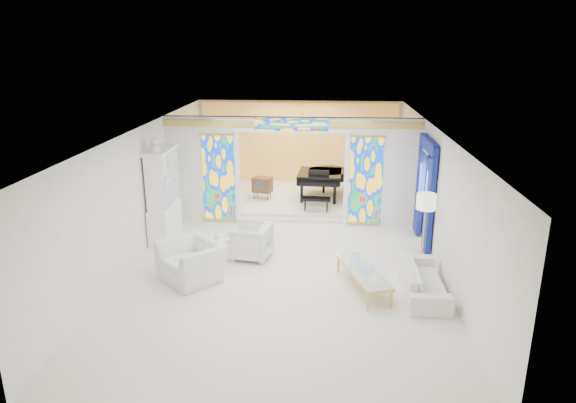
# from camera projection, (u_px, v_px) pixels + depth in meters

# --- Properties ---
(floor) EXTENTS (12.00, 12.00, 0.00)m
(floor) POSITION_uv_depth(u_px,v_px,m) (286.00, 250.00, 12.71)
(floor) COLOR silver
(floor) RESTS_ON ground
(ceiling) EXTENTS (7.00, 12.00, 0.02)m
(ceiling) POSITION_uv_depth(u_px,v_px,m) (286.00, 129.00, 11.82)
(ceiling) COLOR silver
(ceiling) RESTS_ON wall_back
(wall_back) EXTENTS (7.00, 0.02, 3.00)m
(wall_back) POSITION_uv_depth(u_px,v_px,m) (299.00, 144.00, 17.98)
(wall_back) COLOR white
(wall_back) RESTS_ON floor
(wall_front) EXTENTS (7.00, 0.02, 3.00)m
(wall_front) POSITION_uv_depth(u_px,v_px,m) (251.00, 322.00, 6.55)
(wall_front) COLOR white
(wall_front) RESTS_ON floor
(wall_left) EXTENTS (0.02, 12.00, 3.00)m
(wall_left) POSITION_uv_depth(u_px,v_px,m) (143.00, 189.00, 12.51)
(wall_left) COLOR white
(wall_left) RESTS_ON floor
(wall_right) EXTENTS (0.02, 12.00, 3.00)m
(wall_right) POSITION_uv_depth(u_px,v_px,m) (435.00, 195.00, 12.02)
(wall_right) COLOR white
(wall_right) RESTS_ON floor
(partition_wall) EXTENTS (7.00, 0.22, 3.00)m
(partition_wall) POSITION_uv_depth(u_px,v_px,m) (292.00, 166.00, 14.12)
(partition_wall) COLOR white
(partition_wall) RESTS_ON floor
(stained_glass_left) EXTENTS (0.90, 0.04, 2.40)m
(stained_glass_left) POSITION_uv_depth(u_px,v_px,m) (219.00, 178.00, 14.26)
(stained_glass_left) COLOR gold
(stained_glass_left) RESTS_ON partition_wall
(stained_glass_right) EXTENTS (0.90, 0.04, 2.40)m
(stained_glass_right) POSITION_uv_depth(u_px,v_px,m) (366.00, 181.00, 13.98)
(stained_glass_right) COLOR gold
(stained_glass_right) RESTS_ON partition_wall
(stained_glass_transom) EXTENTS (2.00, 0.04, 0.34)m
(stained_glass_transom) POSITION_uv_depth(u_px,v_px,m) (292.00, 124.00, 13.67)
(stained_glass_transom) COLOR gold
(stained_glass_transom) RESTS_ON partition_wall
(alcove_platform) EXTENTS (6.80, 3.80, 0.18)m
(alcove_platform) POSITION_uv_depth(u_px,v_px,m) (296.00, 198.00, 16.59)
(alcove_platform) COLOR silver
(alcove_platform) RESTS_ON floor
(gold_curtain_back) EXTENTS (6.70, 0.10, 2.90)m
(gold_curtain_back) POSITION_uv_depth(u_px,v_px,m) (299.00, 145.00, 17.86)
(gold_curtain_back) COLOR #F0B853
(gold_curtain_back) RESTS_ON wall_back
(chandelier) EXTENTS (0.48, 0.48, 0.30)m
(chandelier) POSITION_uv_depth(u_px,v_px,m) (303.00, 123.00, 15.74)
(chandelier) COLOR gold
(chandelier) RESTS_ON ceiling
(blue_drapes) EXTENTS (0.14, 1.85, 2.65)m
(blue_drapes) POSITION_uv_depth(u_px,v_px,m) (425.00, 183.00, 12.67)
(blue_drapes) COLOR navy
(blue_drapes) RESTS_ON wall_right
(china_cabinet) EXTENTS (0.56, 1.46, 2.72)m
(china_cabinet) POSITION_uv_depth(u_px,v_px,m) (163.00, 195.00, 13.15)
(china_cabinet) COLOR white
(china_cabinet) RESTS_ON floor
(armchair_left) EXTENTS (1.69, 1.69, 0.83)m
(armchair_left) POSITION_uv_depth(u_px,v_px,m) (192.00, 261.00, 11.03)
(armchair_left) COLOR white
(armchair_left) RESTS_ON floor
(armchair_right) EXTENTS (1.04, 1.02, 0.84)m
(armchair_right) POSITION_uv_depth(u_px,v_px,m) (250.00, 241.00, 12.13)
(armchair_right) COLOR white
(armchair_right) RESTS_ON floor
(sofa) EXTENTS (0.82, 2.08, 0.61)m
(sofa) POSITION_uv_depth(u_px,v_px,m) (423.00, 279.00, 10.43)
(sofa) COLOR white
(sofa) RESTS_ON floor
(side_table) EXTENTS (0.59, 0.59, 0.66)m
(side_table) POSITION_uv_depth(u_px,v_px,m) (218.00, 248.00, 11.69)
(side_table) COLOR white
(side_table) RESTS_ON floor
(vase) EXTENTS (0.18, 0.18, 0.17)m
(vase) POSITION_uv_depth(u_px,v_px,m) (217.00, 235.00, 11.60)
(vase) COLOR silver
(vase) RESTS_ON side_table
(coffee_table) EXTENTS (1.12, 1.96, 0.42)m
(coffee_table) POSITION_uv_depth(u_px,v_px,m) (363.00, 272.00, 10.59)
(coffee_table) COLOR silver
(coffee_table) RESTS_ON floor
(floor_lamp) EXTENTS (0.45, 0.45, 1.76)m
(floor_lamp) POSITION_uv_depth(u_px,v_px,m) (426.00, 205.00, 11.23)
(floor_lamp) COLOR gold
(floor_lamp) RESTS_ON floor
(grand_piano) EXTENTS (1.70, 2.57, 1.02)m
(grand_piano) POSITION_uv_depth(u_px,v_px,m) (324.00, 176.00, 16.22)
(grand_piano) COLOR black
(grand_piano) RESTS_ON alcove_platform
(tv_console) EXTENTS (0.66, 0.52, 0.68)m
(tv_console) POSITION_uv_depth(u_px,v_px,m) (262.00, 185.00, 16.14)
(tv_console) COLOR brown
(tv_console) RESTS_ON alcove_platform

